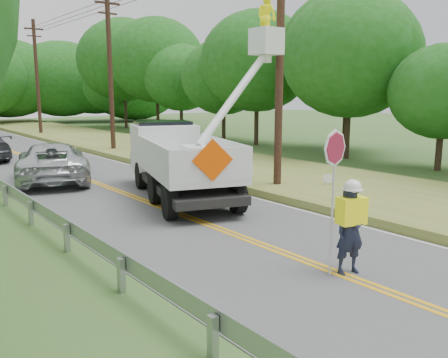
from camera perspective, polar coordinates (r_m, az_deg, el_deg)
ground at (r=9.63m, az=23.25°, el=-14.06°), size 140.00×140.00×0.00m
road at (r=20.05m, az=-14.19°, el=-0.89°), size 7.20×96.00×0.03m
utility_poles at (r=24.71m, az=-6.75°, el=13.70°), size 1.60×43.30×10.00m
tall_grass_verge at (r=23.72m, az=1.66°, el=1.50°), size 7.00×96.00×0.30m
treeline_right at (r=38.34m, az=0.29°, el=14.05°), size 11.64×50.47×11.56m
flagger at (r=10.34m, az=15.09°, el=-5.24°), size 1.19×0.63×3.11m
bucket_truck at (r=18.20m, az=-5.38°, el=3.47°), size 5.76×8.00×7.33m
suv_silver at (r=21.78m, az=-20.16°, el=1.95°), size 4.47×6.64×1.69m
yard_sign at (r=18.78m, az=12.56°, el=-0.04°), size 0.46×0.22×0.71m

